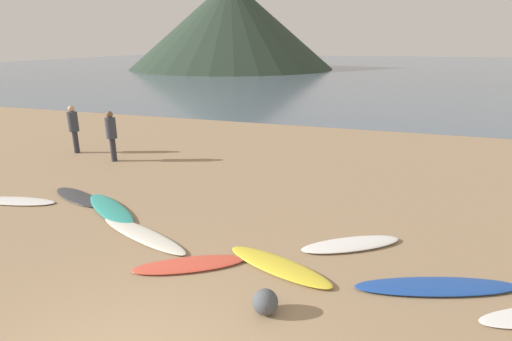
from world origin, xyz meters
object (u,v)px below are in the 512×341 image
surfboard_3 (142,234)px  surfboard_2 (111,209)px  surfboard_7 (436,286)px  surfboard_0 (15,201)px  surfboard_6 (351,244)px  beach_rock_near (265,302)px  surfboard_5 (278,266)px  surfboard_4 (190,264)px  person_2 (111,132)px  surfboard_1 (78,197)px  person_0 (73,125)px

surfboard_3 → surfboard_2: bearing=169.5°
surfboard_7 → surfboard_0: bearing=157.3°
surfboard_0 → surfboard_6: bearing=-8.9°
surfboard_7 → beach_rock_near: beach_rock_near is taller
surfboard_3 → surfboard_7: (5.59, -0.10, 0.00)m
surfboard_5 → surfboard_0: bearing=-166.9°
surfboard_7 → surfboard_4: bearing=170.3°
surfboard_2 → surfboard_6: size_ratio=1.17×
surfboard_6 → person_2: (-8.13, 3.52, 0.95)m
surfboard_3 → person_2: size_ratio=1.58×
surfboard_0 → surfboard_5: size_ratio=0.98×
surfboard_5 → beach_rock_near: bearing=-63.5°
surfboard_3 → surfboard_7: size_ratio=1.00×
surfboard_6 → surfboard_1: bearing=144.5°
surfboard_0 → surfboard_3: 4.10m
person_2 → surfboard_7: bearing=-59.5°
surfboard_3 → beach_rock_near: (3.13, -1.55, 0.15)m
surfboard_6 → person_2: 8.91m
surfboard_0 → surfboard_6: size_ratio=1.02×
surfboard_3 → surfboard_7: surfboard_7 is taller
person_2 → surfboard_1: bearing=-102.7°
surfboard_1 → surfboard_3: surfboard_3 is taller
surfboard_0 → person_2: bearing=77.8°
beach_rock_near → surfboard_1: bearing=154.0°
surfboard_4 → surfboard_5: (1.53, 0.43, 0.01)m
surfboard_2 → person_2: (-2.55, 3.55, 0.94)m
surfboard_4 → surfboard_3: bearing=123.3°
surfboard_7 → person_2: 10.64m
surfboard_0 → surfboard_1: surfboard_1 is taller
surfboard_4 → beach_rock_near: (1.66, -0.81, 0.15)m
surfboard_4 → person_2: size_ratio=1.19×
surfboard_0 → surfboard_6: surfboard_6 is taller
surfboard_2 → surfboard_7: surfboard_2 is taller
person_0 → surfboard_5: bearing=-57.3°
surfboard_2 → surfboard_0: bearing=-140.6°
surfboard_2 → surfboard_3: (1.44, -0.88, -0.01)m
surfboard_6 → beach_rock_near: size_ratio=5.38×
surfboard_1 → surfboard_6: bearing=18.4°
surfboard_0 → surfboard_1: bearing=17.9°
surfboard_0 → surfboard_1: size_ratio=1.04×
surfboard_4 → surfboard_6: 3.14m
surfboard_1 → beach_rock_near: size_ratio=5.26×
surfboard_3 → surfboard_4: (1.47, -0.74, -0.00)m
surfboard_4 → person_0: 9.36m
surfboard_3 → surfboard_4: surfboard_3 is taller
surfboard_6 → person_0: 10.88m
surfboard_2 → person_0: (-4.49, 4.02, 0.95)m
surfboard_1 → surfboard_4: surfboard_4 is taller
surfboard_3 → beach_rock_near: 3.49m
surfboard_0 → person_0: 4.79m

